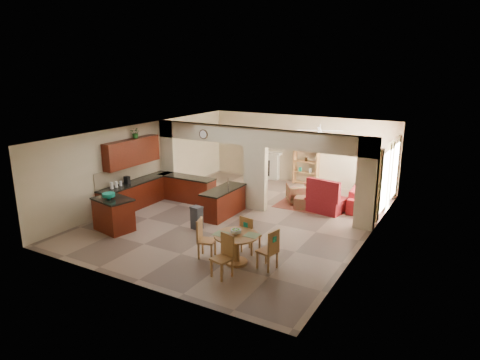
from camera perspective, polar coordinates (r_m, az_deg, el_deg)
The scene contains 39 objects.
floor at distance 13.97m, azimuth 0.14°, elevation -5.00°, with size 10.00×10.00×0.00m, color gray.
ceiling at distance 13.26m, azimuth 0.14°, elevation 6.43°, with size 10.00×10.00×0.00m, color white.
wall_back at distance 17.96m, azimuth 8.04°, elevation 4.07°, with size 8.00×8.00×0.00m, color beige.
wall_front at distance 9.72m, azimuth -14.63°, elevation -5.93°, with size 8.00×8.00×0.00m, color beige.
wall_left at distance 15.85m, azimuth -12.56°, elevation 2.36°, with size 10.00×10.00×0.00m, color beige.
wall_right at distance 12.16m, azimuth 16.78°, elevation -1.81°, with size 10.00×10.00×0.00m, color beige.
partition_left_pier at distance 16.40m, azimuth -9.45°, elevation 2.94°, with size 0.60×0.25×2.80m, color beige.
partition_center_pier at distance 14.47m, azimuth 2.09°, elevation 0.29°, with size 0.80×0.25×2.20m, color beige.
partition_right_pier at distance 13.16m, azimuth 16.52°, elevation -0.51°, with size 0.60×0.25×2.80m, color beige.
partition_header at distance 14.18m, azimuth 2.14°, elevation 5.76°, with size 8.00×0.25×0.60m, color beige.
kitchen_counter at distance 15.43m, azimuth -10.93°, elevation -1.49°, with size 2.52×3.29×1.48m.
upper_cabinets at distance 15.05m, azimuth -14.19°, elevation 3.62°, with size 0.35×2.40×0.90m, color #3B1206.
peninsula at distance 14.02m, azimuth -2.23°, elevation -2.96°, with size 0.70×1.85×0.91m.
wall_clock at distance 15.08m, azimuth -4.91°, elevation 6.09°, with size 0.34×0.34×0.03m, color #462C17.
rug at distance 15.27m, azimuth 7.97°, elevation -3.34°, with size 1.60×1.30×0.01m, color brown.
fireplace at distance 18.61m, azimuth 3.19°, elevation 2.11°, with size 1.60×0.35×1.20m.
shelving_unit at distance 17.78m, azimuth 8.82°, elevation 2.27°, with size 1.00×0.32×1.80m, color olive.
window_a at distance 14.40m, azimuth 18.72°, elevation -0.20°, with size 0.02×0.90×1.90m, color white.
window_b at distance 16.02m, azimuth 19.94°, elevation 1.21°, with size 0.02×0.90×1.90m, color white.
glazed_door at distance 15.24m, azimuth 19.31°, elevation -0.00°, with size 0.02×0.70×2.10m, color white.
drape_a_left at distance 13.83m, azimuth 18.07°, elevation -0.75°, with size 0.10×0.28×2.30m, color #44221B.
drape_a_right at distance 14.97m, azimuth 19.03°, elevation 0.35°, with size 0.10×0.28×2.30m, color #44221B.
drape_b_left at distance 15.45m, azimuth 19.39°, elevation 0.76°, with size 0.10×0.28×2.30m, color #44221B.
drape_b_right at distance 16.61m, azimuth 20.17°, elevation 1.65°, with size 0.10×0.28×2.30m, color #44221B.
ceiling_fan at distance 15.40m, azimuth 10.62°, elevation 6.50°, with size 1.00×1.00×0.10m, color white.
kitchen_island at distance 13.31m, azimuth -16.50°, elevation -4.41°, with size 1.29×1.03×0.99m.
teal_bowl at distance 13.12m, azimuth -17.11°, elevation -2.06°, with size 0.37×0.37×0.17m, color #16997C.
trash_can at distance 13.00m, azimuth -5.78°, elevation -5.13°, with size 0.30×0.26×0.65m, color #303033.
dining_table at distance 10.71m, azimuth -0.50°, elevation -8.55°, with size 1.12×1.12×0.76m.
fruit_bowl at distance 10.61m, azimuth -0.54°, elevation -6.89°, with size 0.27×0.27×0.14m, color #53A523.
sofa at distance 15.60m, azimuth 16.72°, elevation -2.05°, with size 0.99×2.53×0.74m, color maroon.
chaise at distance 14.80m, azimuth 11.40°, elevation -3.17°, with size 1.17×0.96×0.47m, color maroon.
armchair at distance 15.43m, azimuth 7.69°, elevation -1.82°, with size 0.73×0.75×0.69m, color maroon.
ottoman at distance 14.92m, azimuth 8.44°, elevation -3.01°, with size 0.56×0.56×0.40m, color maroon.
plant at distance 15.11m, azimuth -13.73°, elevation 6.12°, with size 0.33×0.28×0.36m, color #134612.
chair_north at distance 11.25m, azimuth 1.16°, elevation -7.11°, with size 0.49×0.49×1.02m.
chair_east at distance 10.41m, azimuth 4.04°, elevation -9.06°, with size 0.50×0.50×1.02m.
chair_south at distance 10.10m, azimuth -2.11°, elevation -9.82°, with size 0.51×0.51×1.02m.
chair_west at distance 11.06m, azimuth -4.88°, elevation -7.56°, with size 0.53×0.53×1.02m.
Camera 1 is at (6.46, -11.41, 4.82)m, focal length 32.00 mm.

